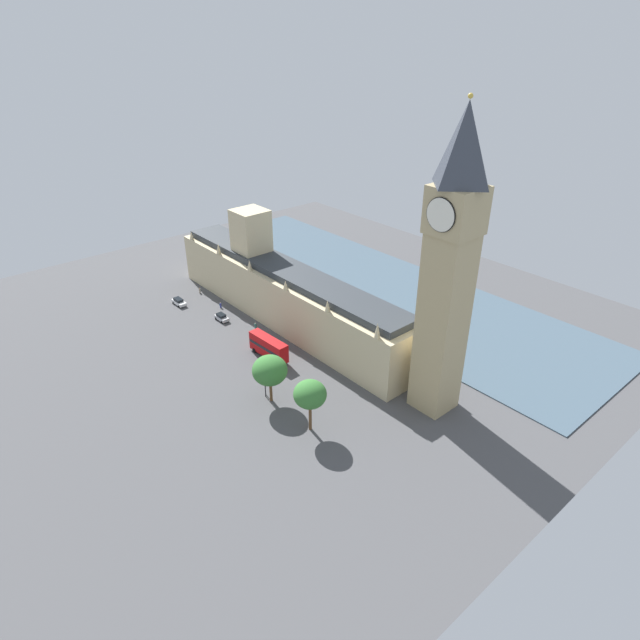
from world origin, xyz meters
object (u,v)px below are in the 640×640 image
(car_white_by_river_gate, at_px, (179,302))
(street_lamp_opposite_hall, at_px, (265,378))
(double_decker_bus_corner, at_px, (269,347))
(pedestrian_midblock, at_px, (200,291))
(pedestrian_leading, at_px, (255,326))
(pedestrian_trailing, at_px, (221,305))
(plane_tree_under_trees, at_px, (270,370))
(street_lamp_kerbside, at_px, (265,374))
(clock_tower, at_px, (449,266))
(parliament_building, at_px, (283,291))
(plane_tree_far_end, at_px, (310,394))
(car_silver_near_tower, at_px, (222,317))

(car_white_by_river_gate, relative_size, street_lamp_opposite_hall, 0.74)
(double_decker_bus_corner, xyz_separation_m, pedestrian_midblock, (-4.82, -38.40, -1.94))
(car_white_by_river_gate, distance_m, pedestrian_leading, 24.61)
(pedestrian_midblock, distance_m, pedestrian_trailing, 11.14)
(plane_tree_under_trees, relative_size, street_lamp_kerbside, 1.42)
(pedestrian_midblock, bearing_deg, pedestrian_trailing, -16.00)
(clock_tower, bearing_deg, pedestrian_leading, -79.48)
(street_lamp_kerbside, bearing_deg, pedestrian_leading, -120.59)
(street_lamp_kerbside, bearing_deg, pedestrian_trailing, -109.08)
(pedestrian_trailing, distance_m, pedestrian_leading, 14.86)
(parliament_building, relative_size, car_white_by_river_gate, 16.15)
(pedestrian_trailing, bearing_deg, parliament_building, -81.94)
(pedestrian_midblock, bearing_deg, car_white_by_river_gate, -85.19)
(pedestrian_trailing, bearing_deg, clock_tower, -103.67)
(car_white_by_river_gate, height_order, plane_tree_far_end, plane_tree_far_end)
(pedestrian_trailing, relative_size, street_lamp_opposite_hall, 0.23)
(clock_tower, xyz_separation_m, pedestrian_trailing, (9.14, -61.27, -27.86))
(car_silver_near_tower, distance_m, pedestrian_midblock, 17.66)
(pedestrian_leading, xyz_separation_m, street_lamp_opposite_hall, (14.02, 23.60, 3.78))
(clock_tower, xyz_separation_m, plane_tree_under_trees, (22.57, -21.06, -21.56))
(pedestrian_trailing, height_order, street_lamp_opposite_hall, street_lamp_opposite_hall)
(parliament_building, distance_m, double_decker_bus_corner, 18.65)
(plane_tree_far_end, bearing_deg, parliament_building, -121.15)
(pedestrian_leading, relative_size, plane_tree_under_trees, 0.16)
(car_white_by_river_gate, xyz_separation_m, double_decker_bus_corner, (-2.78, 35.74, 1.74))
(double_decker_bus_corner, distance_m, plane_tree_under_trees, 16.30)
(clock_tower, bearing_deg, street_lamp_kerbside, -46.37)
(car_white_by_river_gate, bearing_deg, pedestrian_leading, 107.24)
(clock_tower, distance_m, car_silver_near_tower, 62.97)
(double_decker_bus_corner, distance_m, pedestrian_leading, 13.54)
(parliament_building, xyz_separation_m, clock_tower, (-0.28, 46.05, 21.06))
(car_white_by_river_gate, relative_size, car_silver_near_tower, 1.16)
(plane_tree_far_end, height_order, street_lamp_opposite_hall, plane_tree_far_end)
(pedestrian_leading, distance_m, street_lamp_kerbside, 27.11)
(double_decker_bus_corner, xyz_separation_m, plane_tree_under_trees, (8.90, 12.94, 4.35))
(parliament_building, distance_m, plane_tree_far_end, 42.47)
(double_decker_bus_corner, distance_m, plane_tree_far_end, 26.25)
(pedestrian_trailing, distance_m, plane_tree_far_end, 53.66)
(car_silver_near_tower, relative_size, pedestrian_midblock, 2.68)
(car_silver_near_tower, bearing_deg, plane_tree_under_trees, 72.17)
(parliament_building, height_order, car_silver_near_tower, parliament_building)
(car_silver_near_tower, relative_size, pedestrian_leading, 2.66)
(double_decker_bus_corner, xyz_separation_m, pedestrian_leading, (-5.04, -12.41, -1.94))
(car_silver_near_tower, relative_size, plane_tree_far_end, 0.40)
(double_decker_bus_corner, height_order, pedestrian_leading, double_decker_bus_corner)
(pedestrian_leading, bearing_deg, parliament_building, 78.83)
(street_lamp_opposite_hall, bearing_deg, pedestrian_trailing, -109.34)
(parliament_building, relative_size, car_silver_near_tower, 18.81)
(street_lamp_kerbside, bearing_deg, plane_tree_under_trees, 82.26)
(plane_tree_under_trees, bearing_deg, pedestrian_trailing, -108.46)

